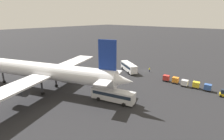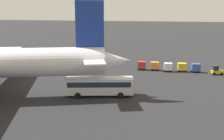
{
  "view_description": "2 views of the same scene",
  "coord_description": "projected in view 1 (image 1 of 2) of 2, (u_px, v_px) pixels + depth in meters",
  "views": [
    {
      "loc": [
        -34.42,
        59.2,
        20.95
      ],
      "look_at": [
        0.48,
        19.82,
        4.79
      ],
      "focal_mm": 28.0,
      "sensor_mm": 36.0,
      "label": 1
    },
    {
      "loc": [
        -21.21,
        72.18,
        14.23
      ],
      "look_at": [
        -8.17,
        22.08,
        3.17
      ],
      "focal_mm": 45.0,
      "sensor_mm": 36.0,
      "label": 2
    }
  ],
  "objects": [
    {
      "name": "ground_plane",
      "position": [
        145.0,
        71.0,
        70.33
      ],
      "size": [
        600.0,
        600.0,
        0.0
      ],
      "primitive_type": "plane",
      "color": "#232326"
    },
    {
      "name": "airplane",
      "position": [
        43.0,
        71.0,
        50.18
      ],
      "size": [
        51.55,
        45.52,
        15.79
      ],
      "rotation": [
        0.0,
        0.0,
        0.38
      ],
      "color": "silver",
      "rests_on": "ground"
    },
    {
      "name": "shuttle_bus_near",
      "position": [
        129.0,
        67.0,
        68.99
      ],
      "size": [
        10.48,
        7.87,
        3.31
      ],
      "rotation": [
        0.0,
        0.0,
        -0.55
      ],
      "color": "white",
      "rests_on": "ground"
    },
    {
      "name": "shuttle_bus_far",
      "position": [
        113.0,
        95.0,
        44.49
      ],
      "size": [
        11.71,
        5.73,
        3.15
      ],
      "rotation": [
        0.0,
        0.0,
        0.27
      ],
      "color": "silver",
      "rests_on": "ground"
    },
    {
      "name": "baggage_tug",
      "position": [
        224.0,
        94.0,
        47.25
      ],
      "size": [
        2.63,
        2.09,
        2.1
      ],
      "rotation": [
        0.0,
        0.0,
        0.22
      ],
      "color": "gold",
      "rests_on": "ground"
    },
    {
      "name": "worker_person",
      "position": [
        149.0,
        70.0,
        68.83
      ],
      "size": [
        0.38,
        0.38,
        1.74
      ],
      "color": "#1E1E2D",
      "rests_on": "ground"
    },
    {
      "name": "cargo_cart_blue",
      "position": [
        208.0,
        87.0,
        50.98
      ],
      "size": [
        2.2,
        1.93,
        2.06
      ],
      "rotation": [
        0.0,
        0.0,
        0.13
      ],
      "color": "#38383D",
      "rests_on": "ground"
    },
    {
      "name": "cargo_cart_yellow",
      "position": [
        196.0,
        85.0,
        52.87
      ],
      "size": [
        2.2,
        1.93,
        2.06
      ],
      "rotation": [
        0.0,
        0.0,
        0.13
      ],
      "color": "#38383D",
      "rests_on": "ground"
    },
    {
      "name": "cargo_cart_white",
      "position": [
        185.0,
        83.0,
        54.33
      ],
      "size": [
        2.2,
        1.93,
        2.06
      ],
      "rotation": [
        0.0,
        0.0,
        0.13
      ],
      "color": "#38383D",
      "rests_on": "ground"
    },
    {
      "name": "cargo_cart_orange",
      "position": [
        175.0,
        80.0,
        56.77
      ],
      "size": [
        2.2,
        1.93,
        2.06
      ],
      "rotation": [
        0.0,
        0.0,
        0.13
      ],
      "color": "#38383D",
      "rests_on": "ground"
    },
    {
      "name": "cargo_cart_red",
      "position": [
        166.0,
        78.0,
        58.71
      ],
      "size": [
        2.2,
        1.93,
        2.06
      ],
      "rotation": [
        0.0,
        0.0,
        0.13
      ],
      "color": "#38383D",
      "rests_on": "ground"
    }
  ]
}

